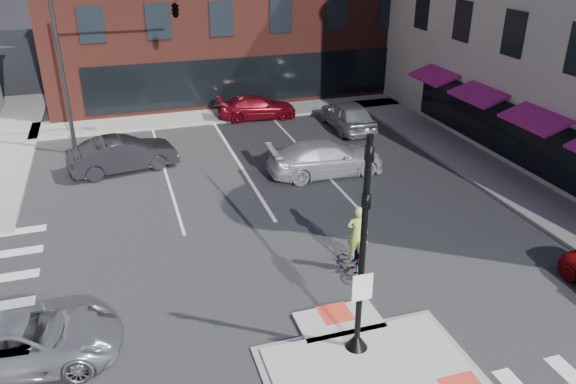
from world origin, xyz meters
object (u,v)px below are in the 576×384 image
object	(u,v)px
silver_suv	(24,342)
bg_car_silver	(348,115)
bg_car_dark	(123,154)
bg_car_red	(257,107)
white_pickup	(326,158)
cyclist	(357,250)

from	to	relation	value
silver_suv	bg_car_silver	bearing A→B (deg)	-40.69
silver_suv	bg_car_dark	world-z (taller)	bg_car_dark
silver_suv	bg_car_red	bearing A→B (deg)	-25.70
silver_suv	bg_car_dark	distance (m)	12.85
white_pickup	cyclist	size ratio (longest dim) A/B	2.28
bg_car_silver	cyclist	xyz separation A→B (m)	(-5.41, -13.37, -0.03)
bg_car_dark	cyclist	world-z (taller)	cyclist
bg_car_red	silver_suv	bearing A→B (deg)	153.90
bg_car_dark	bg_car_silver	distance (m)	12.45
white_pickup	silver_suv	bearing A→B (deg)	128.29
silver_suv	bg_car_red	world-z (taller)	silver_suv
bg_car_silver	bg_car_dark	bearing A→B (deg)	12.83
bg_car_silver	silver_suv	bearing A→B (deg)	46.18
silver_suv	cyclist	distance (m)	9.97
silver_suv	bg_car_red	xyz separation A→B (m)	(10.96, 18.30, -0.01)
bg_car_dark	silver_suv	bearing A→B (deg)	156.07
bg_car_red	white_pickup	bearing A→B (deg)	-169.66
bg_car_dark	bg_car_silver	bearing A→B (deg)	-89.47
white_pickup	bg_car_dark	distance (m)	9.35
bg_car_silver	cyclist	world-z (taller)	cyclist
bg_car_silver	bg_car_red	distance (m)	5.56
bg_car_red	bg_car_silver	bearing A→B (deg)	-124.22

